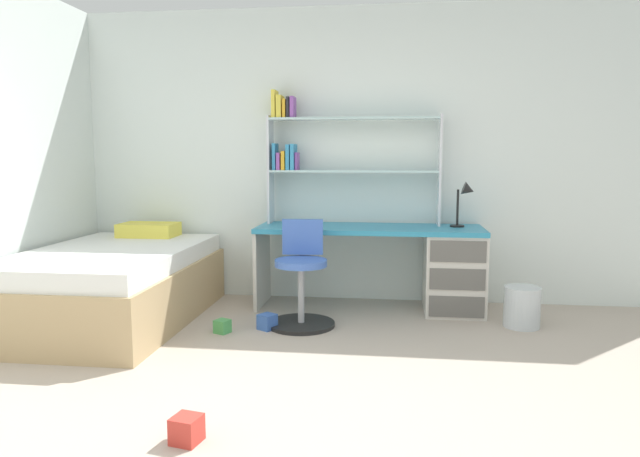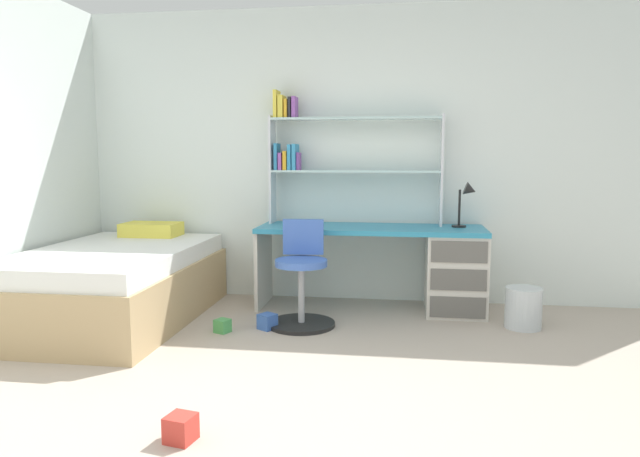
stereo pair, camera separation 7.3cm
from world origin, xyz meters
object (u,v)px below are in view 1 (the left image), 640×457
(bed_platform, at_px, (113,285))
(toy_block_green_0, at_px, (222,326))
(bookshelf_hutch, at_px, (330,148))
(desk_lamp, at_px, (466,197))
(toy_block_red_1, at_px, (187,429))
(toy_block_blue_2, at_px, (267,322))
(waste_bin, at_px, (522,307))
(swivel_chair, at_px, (301,284))
(desk, at_px, (429,264))

(bed_platform, xyz_separation_m, toy_block_green_0, (0.94, -0.19, -0.24))
(bookshelf_hutch, xyz_separation_m, desk_lamp, (1.16, -0.15, -0.41))
(toy_block_red_1, xyz_separation_m, toy_block_blue_2, (-0.01, 1.75, -0.00))
(desk_lamp, height_order, toy_block_green_0, desk_lamp)
(waste_bin, bearing_deg, swivel_chair, -174.52)
(bookshelf_hutch, bearing_deg, toy_block_red_1, -97.71)
(desk_lamp, xyz_separation_m, bed_platform, (-2.79, -0.69, -0.67))
(bed_platform, distance_m, waste_bin, 3.19)
(swivel_chair, height_order, waste_bin, swivel_chair)
(bookshelf_hutch, distance_m, toy_block_red_1, 2.98)
(swivel_chair, xyz_separation_m, toy_block_blue_2, (-0.24, -0.15, -0.27))
(bookshelf_hutch, height_order, desk_lamp, bookshelf_hutch)
(desk, height_order, toy_block_blue_2, desk)
(bookshelf_hutch, height_order, toy_block_green_0, bookshelf_hutch)
(swivel_chair, xyz_separation_m, waste_bin, (1.68, 0.16, -0.17))
(desk, relative_size, toy_block_blue_2, 16.47)
(waste_bin, relative_size, toy_block_red_1, 2.53)
(waste_bin, bearing_deg, toy_block_blue_2, -170.82)
(bed_platform, height_order, toy_block_blue_2, bed_platform)
(bookshelf_hutch, height_order, swivel_chair, bookshelf_hutch)
(toy_block_green_0, height_order, toy_block_blue_2, toy_block_blue_2)
(toy_block_blue_2, bearing_deg, toy_block_red_1, -89.60)
(bookshelf_hutch, height_order, toy_block_blue_2, bookshelf_hutch)
(toy_block_red_1, bearing_deg, desk_lamp, 58.84)
(waste_bin, distance_m, toy_block_red_1, 2.82)
(bookshelf_hutch, distance_m, desk_lamp, 1.24)
(swivel_chair, relative_size, toy_block_red_1, 6.55)
(bed_platform, relative_size, toy_block_green_0, 19.66)
(bookshelf_hutch, xyz_separation_m, waste_bin, (1.55, -0.59, -1.22))
(bookshelf_hutch, xyz_separation_m, swivel_chair, (-0.13, -0.75, -1.05))
(desk, distance_m, bed_platform, 2.58)
(bed_platform, bearing_deg, toy_block_blue_2, -2.92)
(toy_block_green_0, bearing_deg, bed_platform, 168.38)
(bed_platform, distance_m, toy_block_blue_2, 1.28)
(desk, height_order, toy_block_red_1, desk)
(bookshelf_hutch, bearing_deg, desk, -12.31)
(desk, xyz_separation_m, desk_lamp, (0.29, 0.04, 0.56))
(desk_lamp, height_order, toy_block_blue_2, desk_lamp)
(desk, distance_m, desk_lamp, 0.64)
(toy_block_green_0, bearing_deg, toy_block_red_1, -78.77)
(bookshelf_hutch, bearing_deg, toy_block_green_0, -123.45)
(waste_bin, height_order, toy_block_red_1, waste_bin)
(bookshelf_hutch, distance_m, swivel_chair, 1.30)
(bed_platform, xyz_separation_m, toy_block_red_1, (1.27, -1.82, -0.23))
(toy_block_green_0, xyz_separation_m, toy_block_blue_2, (0.31, 0.13, 0.01))
(bed_platform, bearing_deg, swivel_chair, 3.26)
(toy_block_green_0, height_order, toy_block_red_1, toy_block_red_1)
(bookshelf_hutch, bearing_deg, bed_platform, -152.74)
(swivel_chair, relative_size, toy_block_green_0, 8.21)
(toy_block_green_0, bearing_deg, desk_lamp, 25.73)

